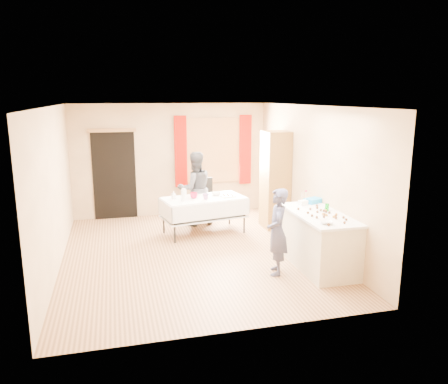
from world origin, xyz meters
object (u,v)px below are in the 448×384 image
object	(u,v)px
cabinet	(275,180)
party_table	(204,212)
chair	(204,208)
woman	(195,189)
girl	(277,232)
counter	(318,240)

from	to	relation	value
cabinet	party_table	world-z (taller)	cabinet
chair	party_table	bearing A→B (deg)	-91.15
cabinet	woman	world-z (taller)	cabinet
cabinet	woman	bearing A→B (deg)	160.32
chair	girl	distance (m)	3.27
party_table	chair	xyz separation A→B (m)	(0.19, 0.88, -0.16)
counter	party_table	size ratio (longest dim) A/B	0.93
counter	chair	size ratio (longest dim) A/B	1.72
counter	girl	size ratio (longest dim) A/B	1.21
cabinet	girl	world-z (taller)	cabinet
chair	girl	size ratio (longest dim) A/B	0.70
woman	counter	bearing A→B (deg)	110.01
cabinet	party_table	size ratio (longest dim) A/B	1.14
counter	woman	size ratio (longest dim) A/B	1.03
cabinet	girl	size ratio (longest dim) A/B	1.49
party_table	chair	world-z (taller)	chair
chair	woman	bearing A→B (deg)	-124.32
party_table	chair	distance (m)	0.91
counter	girl	xyz separation A→B (m)	(-0.76, -0.10, 0.23)
cabinet	chair	bearing A→B (deg)	149.14
party_table	woman	distance (m)	0.73
party_table	woman	bearing A→B (deg)	83.96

